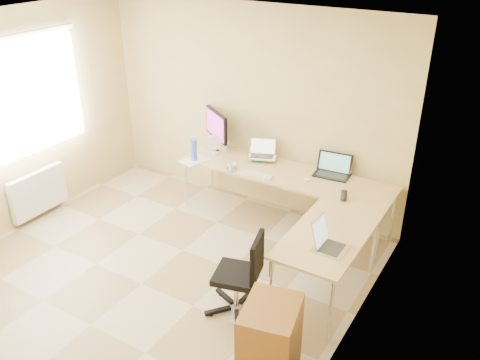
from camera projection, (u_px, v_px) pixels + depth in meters
The scene contains 24 objects.
floor at pixel (142, 284), 5.32m from camera, with size 4.50×4.50×0.00m, color tan.
ceiling at pixel (114, 32), 4.15m from camera, with size 4.50×4.50×0.00m, color white.
wall_back at pixel (250, 108), 6.45m from camera, with size 4.50×4.50×0.00m, color #CDBB72.
wall_right at pixel (341, 238), 3.76m from camera, with size 4.50×4.50×0.00m, color #CDBB72.
desk_main at pixel (284, 198), 6.23m from camera, with size 2.65×0.70×0.73m, color tan.
desk_return at pixel (326, 265), 5.02m from camera, with size 0.70×1.30×0.73m, color tan.
monitor at pixel (217, 130), 6.62m from camera, with size 0.60×0.19×0.51m, color black.
book_stack at pixel (261, 157), 6.42m from camera, with size 0.20×0.27×0.04m, color #16604B.
laptop_center at pixel (262, 149), 6.30m from camera, with size 0.35×0.26×0.22m, color silver.
laptop_black at pixel (332, 166), 5.92m from camera, with size 0.41×0.30×0.26m, color black.
keyboard at pixel (255, 174), 5.99m from camera, with size 0.44×0.12×0.02m, color beige.
mouse at pixel (307, 179), 5.85m from camera, with size 0.09×0.06×0.03m, color white.
mug at pixel (232, 167), 6.08m from camera, with size 0.10×0.10×0.09m, color beige.
cd_stack at pixel (232, 169), 6.10m from camera, with size 0.13×0.13×0.03m, color silver.
water_bottle at pixel (194, 150), 6.30m from camera, with size 0.08×0.08×0.28m, color blue.
papers at pixel (194, 160), 6.36m from camera, with size 0.24×0.34×0.01m, color white.
white_box at pixel (220, 145), 6.70m from camera, with size 0.22×0.16×0.08m, color silver.
desk_fan at pixel (215, 145), 6.49m from camera, with size 0.19×0.19×0.25m, color silver.
black_cup at pixel (344, 196), 5.42m from camera, with size 0.07×0.07×0.12m, color black.
laptop_return at pixel (331, 238), 4.57m from camera, with size 0.28×0.36×0.24m, color silver.
office_chair at pixel (236, 268), 4.75m from camera, with size 0.52×0.52×0.87m, color black.
cabinet at pixel (270, 343), 4.09m from camera, with size 0.43×0.53×0.73m, color brown.
radiator at pixel (38, 192), 6.41m from camera, with size 0.09×0.80×0.55m, color white.
window at pixel (19, 101), 5.88m from camera, with size 0.10×1.80×1.40m, color white.
Camera 1 is at (3.10, -3.09, 3.38)m, focal length 37.74 mm.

